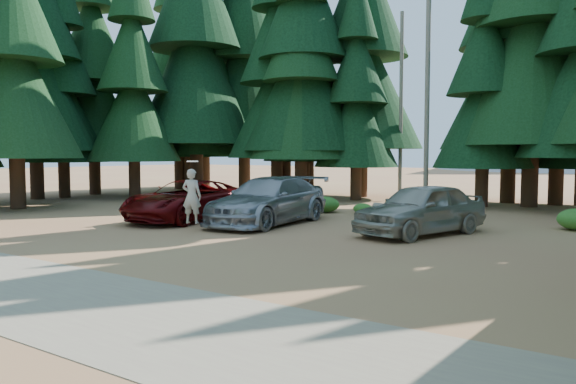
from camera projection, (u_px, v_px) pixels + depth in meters
name	position (u px, v px, depth m)	size (l,w,h in m)	color
ground	(220.00, 240.00, 16.38)	(160.00, 160.00, 0.00)	#A76747
gravel_strip	(1.00, 282.00, 11.02)	(26.00, 3.50, 0.01)	gray
forest_belt_north	(414.00, 203.00, 28.75)	(36.00, 7.00, 22.00)	black
forest_belt_west	(41.00, 203.00, 28.38)	(6.00, 22.00, 22.00)	black
snag_front	(427.00, 82.00, 27.47)	(0.24, 0.24, 12.00)	slate
snag_back	(401.00, 107.00, 29.90)	(0.20, 0.20, 10.00)	slate
mountain_peak	(572.00, 89.00, 89.71)	(48.00, 50.00, 28.00)	gray
red_pickup	(187.00, 200.00, 21.15)	(2.52, 5.48, 1.52)	#560708
silver_minivan_center	(268.00, 201.00, 20.14)	(2.35, 5.78, 1.68)	#A0A2A8
silver_minivan_right	(421.00, 209.00, 17.46)	(1.91, 4.74, 1.62)	#A8A395
frisbee_player	(192.00, 196.00, 17.96)	(0.74, 0.61, 2.01)	beige
log_left	(225.00, 205.00, 25.96)	(0.28, 0.28, 3.96)	slate
log_mid	(433.00, 213.00, 22.16)	(0.32, 0.32, 3.83)	slate
log_right	(422.00, 211.00, 23.02)	(0.33, 0.33, 5.23)	slate
shrub_far_left	(216.00, 203.00, 24.97)	(1.12, 1.12, 0.61)	#276A20
shrub_left	(237.00, 199.00, 27.49)	(1.07, 1.07, 0.59)	#276A20
shrub_center_left	(325.00, 204.00, 24.05)	(1.23, 1.23, 0.68)	#276A20
shrub_center_right	(363.00, 209.00, 23.50)	(0.80, 0.80, 0.44)	#276A20
shrub_right	(400.00, 209.00, 22.48)	(1.16, 1.16, 0.64)	#276A20
shrub_edge_west	(189.00, 199.00, 28.17)	(0.86, 0.86, 0.47)	#276A20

